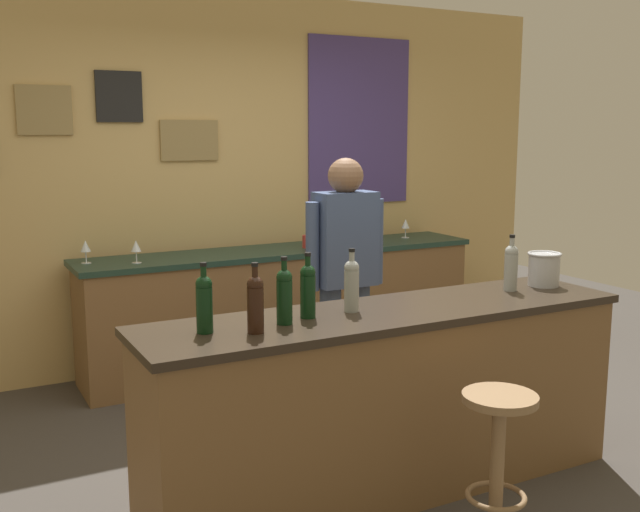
# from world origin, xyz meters

# --- Properties ---
(ground_plane) EXTENTS (10.00, 10.00, 0.00)m
(ground_plane) POSITION_xyz_m (0.00, 0.00, 0.00)
(ground_plane) COLOR #423D38
(back_wall) EXTENTS (6.00, 0.09, 2.80)m
(back_wall) POSITION_xyz_m (0.02, 2.03, 1.42)
(back_wall) COLOR tan
(back_wall) RESTS_ON ground_plane
(bar_counter) EXTENTS (2.50, 0.60, 0.92)m
(bar_counter) POSITION_xyz_m (0.00, -0.40, 0.46)
(bar_counter) COLOR brown
(bar_counter) RESTS_ON ground_plane
(side_counter) EXTENTS (3.08, 0.56, 0.90)m
(side_counter) POSITION_xyz_m (0.40, 1.65, 0.45)
(side_counter) COLOR brown
(side_counter) RESTS_ON ground_plane
(bartender) EXTENTS (0.52, 0.21, 1.62)m
(bartender) POSITION_xyz_m (0.24, 0.45, 0.94)
(bartender) COLOR #384766
(bartender) RESTS_ON ground_plane
(bar_stool) EXTENTS (0.32, 0.32, 0.68)m
(bar_stool) POSITION_xyz_m (0.13, -1.06, 0.46)
(bar_stool) COLOR olive
(bar_stool) RESTS_ON ground_plane
(wine_bottle_a) EXTENTS (0.07, 0.07, 0.31)m
(wine_bottle_a) POSITION_xyz_m (-0.93, -0.38, 1.06)
(wine_bottle_a) COLOR black
(wine_bottle_a) RESTS_ON bar_counter
(wine_bottle_b) EXTENTS (0.07, 0.07, 0.31)m
(wine_bottle_b) POSITION_xyz_m (-0.74, -0.48, 1.06)
(wine_bottle_b) COLOR black
(wine_bottle_b) RESTS_ON bar_counter
(wine_bottle_c) EXTENTS (0.07, 0.07, 0.31)m
(wine_bottle_c) POSITION_xyz_m (-0.56, -0.41, 1.06)
(wine_bottle_c) COLOR black
(wine_bottle_c) RESTS_ON bar_counter
(wine_bottle_d) EXTENTS (0.07, 0.07, 0.31)m
(wine_bottle_d) POSITION_xyz_m (-0.42, -0.35, 1.06)
(wine_bottle_d) COLOR black
(wine_bottle_d) RESTS_ON bar_counter
(wine_bottle_e) EXTENTS (0.07, 0.07, 0.31)m
(wine_bottle_e) POSITION_xyz_m (-0.18, -0.35, 1.06)
(wine_bottle_e) COLOR #999E99
(wine_bottle_e) RESTS_ON bar_counter
(wine_bottle_f) EXTENTS (0.07, 0.07, 0.31)m
(wine_bottle_f) POSITION_xyz_m (0.82, -0.35, 1.06)
(wine_bottle_f) COLOR #999E99
(wine_bottle_f) RESTS_ON bar_counter
(ice_bucket) EXTENTS (0.19, 0.19, 0.19)m
(ice_bucket) POSITION_xyz_m (1.07, -0.34, 1.02)
(ice_bucket) COLOR #B7BABF
(ice_bucket) RESTS_ON bar_counter
(wine_glass_a) EXTENTS (0.07, 0.07, 0.16)m
(wine_glass_a) POSITION_xyz_m (-1.03, 1.70, 1.01)
(wine_glass_a) COLOR silver
(wine_glass_a) RESTS_ON side_counter
(wine_glass_b) EXTENTS (0.07, 0.07, 0.16)m
(wine_glass_b) POSITION_xyz_m (-0.73, 1.55, 1.01)
(wine_glass_b) COLOR silver
(wine_glass_b) RESTS_ON side_counter
(wine_glass_c) EXTENTS (0.07, 0.07, 0.16)m
(wine_glass_c) POSITION_xyz_m (0.84, 1.60, 1.01)
(wine_glass_c) COLOR silver
(wine_glass_c) RESTS_ON side_counter
(wine_glass_d) EXTENTS (0.07, 0.07, 0.16)m
(wine_glass_d) POSITION_xyz_m (0.95, 1.55, 1.01)
(wine_glass_d) COLOR silver
(wine_glass_d) RESTS_ON side_counter
(wine_glass_e) EXTENTS (0.07, 0.07, 0.16)m
(wine_glass_e) POSITION_xyz_m (1.54, 1.70, 1.01)
(wine_glass_e) COLOR silver
(wine_glass_e) RESTS_ON side_counter
(coffee_mug) EXTENTS (0.13, 0.08, 0.09)m
(coffee_mug) POSITION_xyz_m (0.58, 1.60, 0.95)
(coffee_mug) COLOR #B2332D
(coffee_mug) RESTS_ON side_counter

